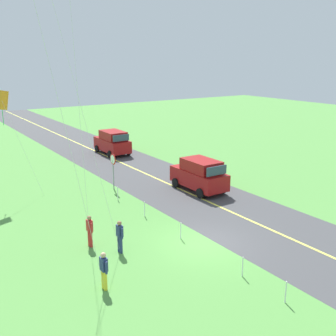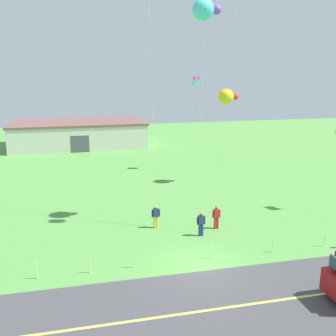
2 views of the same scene
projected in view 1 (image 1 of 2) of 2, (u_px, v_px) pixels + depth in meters
ground_plane at (204, 244)px, 20.73m from camera, size 120.00×120.00×0.10m
asphalt_road at (261, 225)px, 22.85m from camera, size 120.00×7.00×0.00m
road_centre_stripe at (261, 225)px, 22.85m from camera, size 120.00×0.16×0.00m
car_suv_foreground at (199, 175)px, 28.54m from camera, size 4.40×2.12×2.24m
car_parked_east_far at (113, 142)px, 39.42m from camera, size 4.40×2.12×2.24m
stop_sign at (113, 164)px, 28.63m from camera, size 0.76×0.08×2.56m
person_adult_near at (90, 230)px, 20.12m from camera, size 0.58×0.22×1.60m
person_adult_companion at (120, 235)px, 19.49m from camera, size 0.58×0.22×1.60m
person_child_watcher at (104, 269)px, 16.38m from camera, size 0.58×0.22×1.60m
kite_pink_drift at (2, 102)px, 26.07m from camera, size 1.22×2.43×7.06m
fence_post_1 at (286, 292)px, 15.56m from camera, size 0.05×0.05×0.90m
fence_post_2 at (243, 267)px, 17.44m from camera, size 0.05×0.05×0.90m
fence_post_3 at (181, 230)px, 21.08m from camera, size 0.05×0.05×0.90m
fence_post_4 at (144, 209)px, 24.03m from camera, size 0.05×0.05×0.90m
fence_post_5 at (118, 193)px, 26.80m from camera, size 0.05×0.05×0.90m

